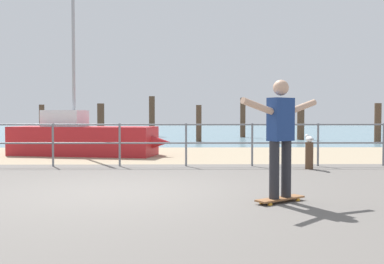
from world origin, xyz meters
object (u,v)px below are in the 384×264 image
at_px(skateboarder, 281,131).
at_px(sailboat, 88,139).
at_px(bollard_short, 309,156).
at_px(skateboard, 280,199).
at_px(seagull, 309,139).

bearing_deg(skateboarder, sailboat, 119.35).
bearing_deg(bollard_short, skateboard, -110.71).
bearing_deg(bollard_short, seagull, 90.89).
bearing_deg(seagull, bollard_short, -89.11).
height_order(bollard_short, seagull, seagull).
xyz_separation_m(bollard_short, seagull, (-0.00, 0.02, 0.39)).
distance_m(sailboat, seagull, 6.86).
bearing_deg(seagull, skateboarder, -110.63).
bearing_deg(skateboard, skateboarder, 161.57).
relative_size(sailboat, skateboard, 6.84).
distance_m(skateboarder, seagull, 4.24).
relative_size(skateboarder, seagull, 3.40).
xyz_separation_m(sailboat, bollard_short, (5.79, -3.70, -0.21)).
bearing_deg(skateboarder, bollard_short, 69.29).
bearing_deg(bollard_short, skateboarder, -110.71).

